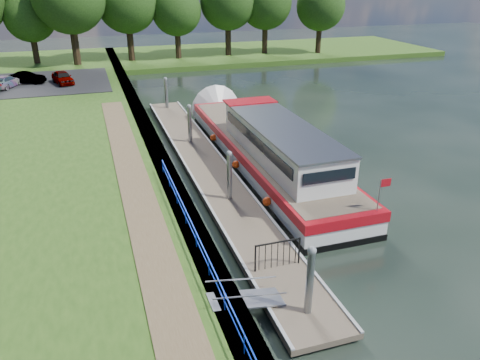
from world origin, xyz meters
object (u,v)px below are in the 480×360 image
object	(u,v)px
barge	(262,145)
car_b	(26,78)
car_a	(63,77)
car_c	(6,82)
pontoon	(207,169)

from	to	relation	value
barge	car_b	world-z (taller)	barge
car_a	car_c	distance (m)	5.05
pontoon	car_a	bearing A→B (deg)	109.36
pontoon	car_c	distance (m)	27.19
barge	pontoon	bearing A→B (deg)	-171.58
car_a	barge	bearing A→B (deg)	-78.88
pontoon	car_a	distance (m)	25.14
barge	car_c	size ratio (longest dim) A/B	5.45
pontoon	barge	size ratio (longest dim) A/B	1.42
barge	car_c	distance (m)	28.68
car_a	car_b	xyz separation A→B (m)	(-3.34, 1.14, -0.05)
pontoon	car_c	bearing A→B (deg)	119.49
barge	car_c	bearing A→B (deg)	126.28
car_b	pontoon	bearing A→B (deg)	-140.35
car_a	car_c	size ratio (longest dim) A/B	0.93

